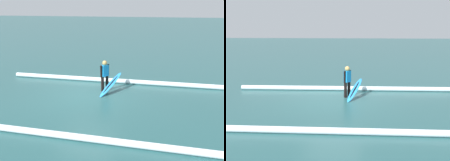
% 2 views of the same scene
% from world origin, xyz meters
% --- Properties ---
extents(ground_plane, '(196.85, 196.85, 0.00)m').
position_xyz_m(ground_plane, '(0.00, 0.00, 0.00)').
color(ground_plane, '#285B5C').
extents(surfer, '(0.34, 0.49, 1.44)m').
position_xyz_m(surfer, '(-0.53, -0.95, 0.81)').
color(surfer, black).
rests_on(surfer, ground_plane).
extents(surfboard, '(0.78, 1.68, 0.82)m').
position_xyz_m(surfboard, '(-0.89, -0.74, 0.40)').
color(surfboard, '#268CE5').
rests_on(surfboard, ground_plane).
extents(wave_crest_foreground, '(14.54, 1.21, 0.23)m').
position_xyz_m(wave_crest_foreground, '(-2.14, -2.49, 0.12)').
color(wave_crest_foreground, white).
rests_on(wave_crest_foreground, ground_plane).
extents(wave_crest_midground, '(22.88, 1.40, 0.21)m').
position_xyz_m(wave_crest_midground, '(-0.42, 4.01, 0.11)').
color(wave_crest_midground, white).
rests_on(wave_crest_midground, ground_plane).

